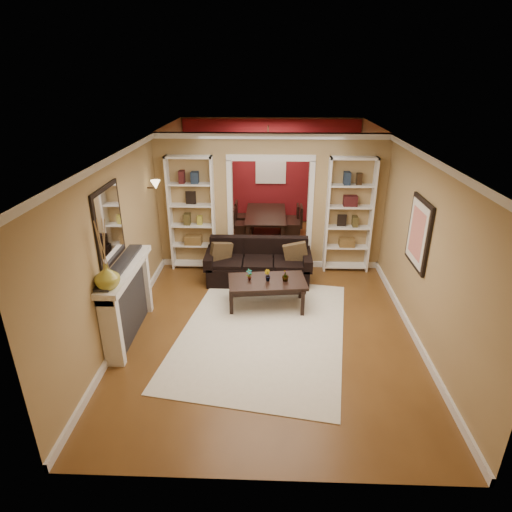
{
  "coord_description": "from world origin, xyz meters",
  "views": [
    {
      "loc": [
        0.02,
        -7.03,
        3.78
      ],
      "look_at": [
        -0.21,
        -0.8,
        1.06
      ],
      "focal_mm": 30.0,
      "sensor_mm": 36.0,
      "label": 1
    }
  ],
  "objects_px": {
    "bookshelf_left": "(192,214)",
    "dining_table": "(267,225)",
    "fireplace": "(129,302)",
    "sofa": "(258,262)",
    "coffee_table": "(267,293)",
    "bookshelf_right": "(349,216)"
  },
  "relations": [
    {
      "from": "bookshelf_left",
      "to": "dining_table",
      "type": "bearing_deg",
      "value": 50.48
    },
    {
      "from": "sofa",
      "to": "bookshelf_left",
      "type": "distance_m",
      "value": 1.65
    },
    {
      "from": "sofa",
      "to": "fireplace",
      "type": "height_order",
      "value": "fireplace"
    },
    {
      "from": "sofa",
      "to": "dining_table",
      "type": "distance_m",
      "value": 2.38
    },
    {
      "from": "fireplace",
      "to": "bookshelf_right",
      "type": "bearing_deg",
      "value": 34.8
    },
    {
      "from": "sofa",
      "to": "bookshelf_right",
      "type": "distance_m",
      "value": 2.0
    },
    {
      "from": "sofa",
      "to": "dining_table",
      "type": "relative_size",
      "value": 1.18
    },
    {
      "from": "fireplace",
      "to": "dining_table",
      "type": "xyz_separation_m",
      "value": [
        2.02,
        4.32,
        -0.28
      ]
    },
    {
      "from": "bookshelf_left",
      "to": "dining_table",
      "type": "xyz_separation_m",
      "value": [
        1.48,
        1.79,
        -0.85
      ]
    },
    {
      "from": "coffee_table",
      "to": "bookshelf_left",
      "type": "relative_size",
      "value": 0.57
    },
    {
      "from": "dining_table",
      "to": "bookshelf_left",
      "type": "bearing_deg",
      "value": 140.48
    },
    {
      "from": "sofa",
      "to": "bookshelf_left",
      "type": "bearing_deg",
      "value": 156.61
    },
    {
      "from": "bookshelf_left",
      "to": "dining_table",
      "type": "relative_size",
      "value": 1.34
    },
    {
      "from": "bookshelf_left",
      "to": "fireplace",
      "type": "bearing_deg",
      "value": -102.05
    },
    {
      "from": "fireplace",
      "to": "sofa",
      "type": "bearing_deg",
      "value": 46.03
    },
    {
      "from": "sofa",
      "to": "coffee_table",
      "type": "distance_m",
      "value": 1.02
    },
    {
      "from": "sofa",
      "to": "bookshelf_left",
      "type": "relative_size",
      "value": 0.88
    },
    {
      "from": "sofa",
      "to": "coffee_table",
      "type": "relative_size",
      "value": 1.54
    },
    {
      "from": "coffee_table",
      "to": "bookshelf_right",
      "type": "bearing_deg",
      "value": 38.16
    },
    {
      "from": "bookshelf_right",
      "to": "fireplace",
      "type": "relative_size",
      "value": 1.35
    },
    {
      "from": "coffee_table",
      "to": "dining_table",
      "type": "bearing_deg",
      "value": 84.0
    },
    {
      "from": "bookshelf_right",
      "to": "dining_table",
      "type": "xyz_separation_m",
      "value": [
        -1.62,
        1.79,
        -0.85
      ]
    }
  ]
}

